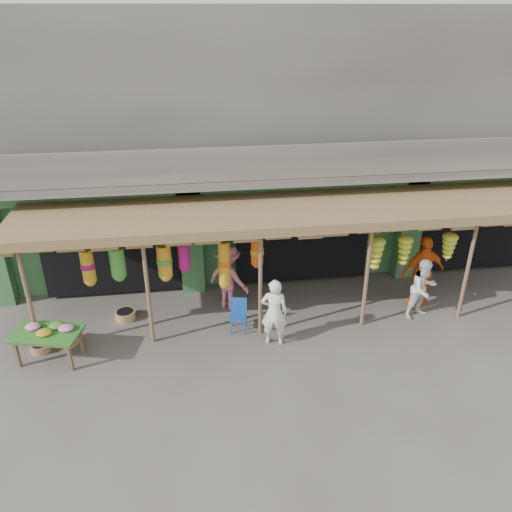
{
  "coord_description": "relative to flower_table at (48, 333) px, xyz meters",
  "views": [
    {
      "loc": [
        -2.96,
        -9.88,
        6.93
      ],
      "look_at": [
        -1.43,
        1.0,
        1.44
      ],
      "focal_mm": 35.0,
      "sensor_mm": 36.0,
      "label": 1
    }
  ],
  "objects": [
    {
      "name": "basket_mid",
      "position": [
        -0.34,
        0.36,
        -0.6
      ],
      "size": [
        0.58,
        0.58,
        0.18
      ],
      "primitive_type": "cylinder",
      "rotation": [
        0.0,
        0.0,
        -0.32
      ],
      "color": "olive",
      "rests_on": "ground"
    },
    {
      "name": "basket_right",
      "position": [
        0.27,
        0.57,
        -0.59
      ],
      "size": [
        0.5,
        0.5,
        0.18
      ],
      "primitive_type": "cylinder",
      "rotation": [
        0.0,
        0.0,
        -0.29
      ],
      "color": "#8A6140",
      "rests_on": "ground"
    },
    {
      "name": "person_vendor",
      "position": [
        8.88,
        1.01,
        0.29
      ],
      "size": [
        1.2,
        0.63,
        1.95
      ],
      "primitive_type": "imported",
      "rotation": [
        0.0,
        0.0,
        3.28
      ],
      "color": "orange",
      "rests_on": "ground"
    },
    {
      "name": "building",
      "position": [
        6.15,
        5.41,
        2.68
      ],
      "size": [
        16.4,
        6.8,
        7.0
      ],
      "color": "gray",
      "rests_on": "ground"
    },
    {
      "name": "flower_table",
      "position": [
        0.0,
        0.0,
        0.0
      ],
      "size": [
        1.57,
        1.15,
        0.85
      ],
      "rotation": [
        0.0,
        0.0,
        -0.24
      ],
      "color": "brown",
      "rests_on": "ground"
    },
    {
      "name": "basket_left",
      "position": [
        1.42,
        1.4,
        -0.58
      ],
      "size": [
        0.59,
        0.59,
        0.21
      ],
      "primitive_type": "cylinder",
      "rotation": [
        0.0,
        0.0,
        0.19
      ],
      "color": "olive",
      "rests_on": "ground"
    },
    {
      "name": "person_right",
      "position": [
        8.7,
        0.52,
        0.09
      ],
      "size": [
        0.9,
        0.8,
        1.56
      ],
      "primitive_type": "imported",
      "rotation": [
        0.0,
        0.0,
        0.32
      ],
      "color": "silver",
      "rests_on": "ground"
    },
    {
      "name": "awning",
      "position": [
        6.03,
        1.35,
        1.89
      ],
      "size": [
        14.0,
        2.7,
        2.79
      ],
      "color": "brown",
      "rests_on": "ground"
    },
    {
      "name": "ground",
      "position": [
        6.15,
        0.55,
        -0.69
      ],
      "size": [
        80.0,
        80.0,
        0.0
      ],
      "primitive_type": "plane",
      "color": "#514C47",
      "rests_on": "ground"
    },
    {
      "name": "person_shopper",
      "position": [
        4.02,
        1.59,
        0.18
      ],
      "size": [
        1.27,
        1.21,
        1.73
      ],
      "primitive_type": "imported",
      "rotation": [
        0.0,
        0.0,
        2.45
      ],
      "color": "pink",
      "rests_on": "ground"
    },
    {
      "name": "person_front",
      "position": [
        4.9,
        -0.08,
        0.14
      ],
      "size": [
        0.68,
        0.53,
        1.65
      ],
      "primitive_type": "imported",
      "rotation": [
        0.0,
        0.0,
        2.89
      ],
      "color": "white",
      "rests_on": "ground"
    },
    {
      "name": "blue_chair",
      "position": [
        4.16,
        0.59,
        -0.24
      ],
      "size": [
        0.45,
        0.46,
        0.8
      ],
      "rotation": [
        0.0,
        0.0,
        -0.2
      ],
      "color": "#194BA3",
      "rests_on": "ground"
    }
  ]
}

